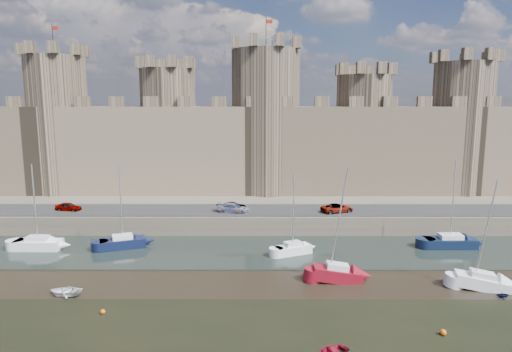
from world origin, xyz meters
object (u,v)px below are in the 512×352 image
object	(u,v)px
car_2	(234,208)
sailboat_3	(450,242)
sailboat_2	(293,248)
sailboat_1	(123,242)
car_0	(68,207)
sailboat_0	(38,243)
sailboat_5	(482,281)
sailboat_4	(337,273)
car_1	(233,207)
car_3	(337,208)

from	to	relation	value
car_2	sailboat_3	distance (m)	27.37
car_2	sailboat_2	world-z (taller)	sailboat_2
car_2	sailboat_1	bearing A→B (deg)	132.19
car_0	sailboat_0	size ratio (longest dim) A/B	0.34
car_0	sailboat_3	world-z (taller)	sailboat_3
sailboat_1	sailboat_5	size ratio (longest dim) A/B	1.00
car_2	sailboat_4	xyz separation A→B (m)	(11.00, -17.45, -2.33)
car_2	sailboat_3	world-z (taller)	sailboat_3
car_0	car_1	bearing A→B (deg)	-79.32
sailboat_4	car_3	bearing A→B (deg)	80.91
sailboat_1	car_3	bearing A→B (deg)	-4.40
car_1	sailboat_4	size ratio (longest dim) A/B	0.31
sailboat_0	sailboat_1	world-z (taller)	sailboat_1
car_3	sailboat_3	world-z (taller)	sailboat_3
car_0	sailboat_1	size ratio (longest dim) A/B	0.34
car_0	sailboat_1	distance (m)	13.25
car_1	sailboat_0	bearing A→B (deg)	105.71
sailboat_1	sailboat_2	bearing A→B (deg)	-26.43
car_1	sailboat_2	distance (m)	13.25
car_1	sailboat_1	bearing A→B (deg)	117.89
car_2	sailboat_5	distance (m)	31.06
sailboat_4	sailboat_5	bearing A→B (deg)	-7.19
sailboat_2	sailboat_4	xyz separation A→B (m)	(3.75, -7.74, 0.05)
sailboat_4	sailboat_1	bearing A→B (deg)	158.16
sailboat_3	sailboat_1	bearing A→B (deg)	-179.83
car_0	sailboat_3	size ratio (longest dim) A/B	0.34
car_0	car_1	world-z (taller)	car_0
car_1	sailboat_0	world-z (taller)	sailboat_0
sailboat_0	car_1	bearing A→B (deg)	23.36
sailboat_0	sailboat_1	bearing A→B (deg)	4.11
car_0	sailboat_0	distance (m)	9.36
car_0	sailboat_3	distance (m)	49.69
car_0	car_3	world-z (taller)	car_3
car_3	sailboat_0	bearing A→B (deg)	83.06
sailboat_0	sailboat_5	distance (m)	48.28
car_1	car_3	xyz separation A→B (m)	(14.06, -0.97, 0.04)
car_3	sailboat_3	size ratio (longest dim) A/B	0.43
sailboat_1	sailboat_3	bearing A→B (deg)	-20.05
sailboat_1	car_2	bearing A→B (deg)	10.21
sailboat_2	sailboat_3	size ratio (longest dim) A/B	0.88
car_2	sailboat_3	xyz separation A→B (m)	(26.27, -7.32, -2.34)
car_0	sailboat_2	size ratio (longest dim) A/B	0.38
sailboat_5	car_2	bearing A→B (deg)	154.39
car_1	sailboat_5	world-z (taller)	sailboat_5
car_0	sailboat_4	world-z (taller)	sailboat_4
sailboat_3	sailboat_5	xyz separation A→B (m)	(-2.01, -11.94, -0.05)
car_1	car_3	world-z (taller)	car_3
sailboat_3	sailboat_5	distance (m)	12.11
sailboat_0	sailboat_3	world-z (taller)	sailboat_3
sailboat_0	car_2	bearing A→B (deg)	20.91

